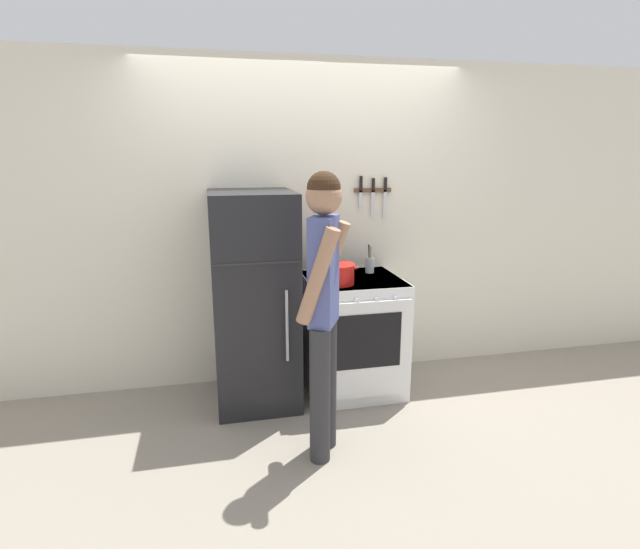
# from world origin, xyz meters

# --- Properties ---
(ground_plane) EXTENTS (14.00, 14.00, 0.00)m
(ground_plane) POSITION_xyz_m (0.00, 0.00, 0.00)
(ground_plane) COLOR gray
(wall_back) EXTENTS (10.00, 0.06, 2.55)m
(wall_back) POSITION_xyz_m (0.00, 0.03, 1.27)
(wall_back) COLOR silver
(wall_back) RESTS_ON ground_plane
(refrigerator) EXTENTS (0.60, 0.73, 1.58)m
(refrigerator) POSITION_xyz_m (-0.46, -0.35, 0.79)
(refrigerator) COLOR black
(refrigerator) RESTS_ON ground_plane
(stove_range) EXTENTS (0.72, 0.73, 0.90)m
(stove_range) POSITION_xyz_m (0.30, -0.37, 0.46)
(stove_range) COLOR white
(stove_range) RESTS_ON ground_plane
(dutch_oven_pot) EXTENTS (0.31, 0.26, 0.18)m
(dutch_oven_pot) POSITION_xyz_m (0.14, -0.48, 0.98)
(dutch_oven_pot) COLOR red
(dutch_oven_pot) RESTS_ON stove_range
(tea_kettle) EXTENTS (0.23, 0.19, 0.25)m
(tea_kettle) POSITION_xyz_m (0.15, -0.21, 0.98)
(tea_kettle) COLOR silver
(tea_kettle) RESTS_ON stove_range
(utensil_jar) EXTENTS (0.07, 0.07, 0.22)m
(utensil_jar) POSITION_xyz_m (0.48, -0.20, 0.98)
(utensil_jar) COLOR silver
(utensil_jar) RESTS_ON stove_range
(person) EXTENTS (0.39, 0.43, 1.74)m
(person) POSITION_xyz_m (-0.12, -1.17, 0.99)
(person) COLOR #2D2D30
(person) RESTS_ON ground_plane
(wall_knife_strip) EXTENTS (0.31, 0.03, 0.35)m
(wall_knife_strip) POSITION_xyz_m (0.55, -0.02, 1.54)
(wall_knife_strip) COLOR brown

